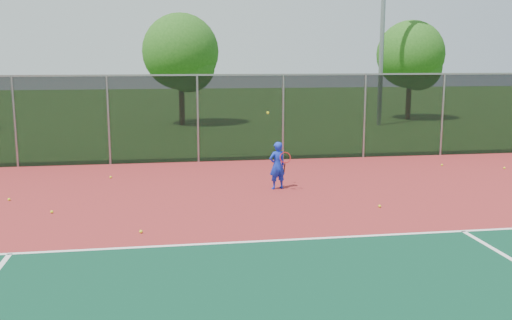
% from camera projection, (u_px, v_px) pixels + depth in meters
% --- Properties ---
extents(ground, '(120.00, 120.00, 0.00)m').
position_uv_depth(ground, '(441.00, 297.00, 8.70)').
color(ground, '#254F16').
rests_on(ground, ground).
extents(court_apron, '(30.00, 20.00, 0.02)m').
position_uv_depth(court_apron, '(390.00, 253.00, 10.64)').
color(court_apron, maroon).
rests_on(court_apron, ground).
extents(fence_back, '(30.00, 0.06, 3.03)m').
position_uv_depth(fence_back, '(283.00, 116.00, 20.08)').
color(fence_back, black).
rests_on(fence_back, court_apron).
extents(tennis_player, '(0.59, 0.63, 2.14)m').
position_uv_depth(tennis_player, '(277.00, 165.00, 15.68)').
color(tennis_player, '#1530C9').
rests_on(tennis_player, court_apron).
extents(practice_ball_0, '(0.07, 0.07, 0.07)m').
position_uv_depth(practice_ball_0, '(111.00, 177.00, 17.15)').
color(practice_ball_0, yellow).
rests_on(practice_ball_0, court_apron).
extents(practice_ball_1, '(0.07, 0.07, 0.07)m').
position_uv_depth(practice_ball_1, '(504.00, 168.00, 18.58)').
color(practice_ball_1, yellow).
rests_on(practice_ball_1, court_apron).
extents(practice_ball_3, '(0.07, 0.07, 0.07)m').
position_uv_depth(practice_ball_3, '(52.00, 212.00, 13.30)').
color(practice_ball_3, yellow).
rests_on(practice_ball_3, court_apron).
extents(practice_ball_4, '(0.07, 0.07, 0.07)m').
position_uv_depth(practice_ball_4, '(141.00, 232.00, 11.79)').
color(practice_ball_4, yellow).
rests_on(practice_ball_4, court_apron).
extents(practice_ball_5, '(0.07, 0.07, 0.07)m').
position_uv_depth(practice_ball_5, '(380.00, 206.00, 13.81)').
color(practice_ball_5, yellow).
rests_on(practice_ball_5, court_apron).
extents(practice_ball_6, '(0.07, 0.07, 0.07)m').
position_uv_depth(practice_ball_6, '(442.00, 165.00, 19.11)').
color(practice_ball_6, yellow).
rests_on(practice_ball_6, court_apron).
extents(practice_ball_7, '(0.07, 0.07, 0.07)m').
position_uv_depth(practice_ball_7, '(9.00, 199.00, 14.46)').
color(practice_ball_7, yellow).
rests_on(practice_ball_7, court_apron).
extents(tree_back_left, '(4.04, 4.04, 5.94)m').
position_uv_depth(tree_back_left, '(183.00, 55.00, 30.19)').
color(tree_back_left, '#332412').
rests_on(tree_back_left, ground).
extents(tree_back_mid, '(3.91, 3.91, 5.74)m').
position_uv_depth(tree_back_mid, '(413.00, 58.00, 32.99)').
color(tree_back_mid, '#332412').
rests_on(tree_back_mid, ground).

